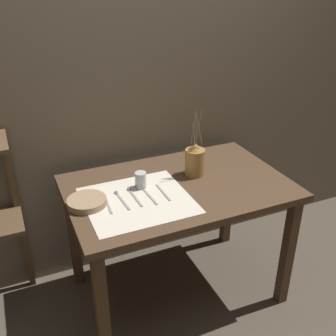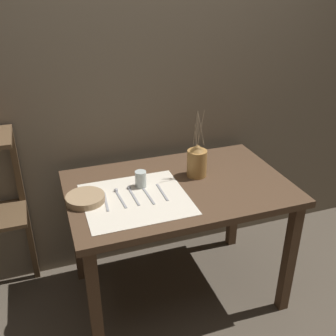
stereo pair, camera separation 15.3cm
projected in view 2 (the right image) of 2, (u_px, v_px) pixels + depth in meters
The scene contains 12 objects.
ground_plane at pixel (177, 290), 2.59m from camera, with size 12.00×12.00×0.00m, color brown.
stone_wall_back at pixel (151, 92), 2.48m from camera, with size 7.00×0.06×2.40m.
wooden_table at pixel (178, 201), 2.28m from camera, with size 1.26×0.80×0.80m.
linen_cloth at pixel (136, 199), 2.09m from camera, with size 0.55×0.51×0.00m.
pitcher_with_flowers at pixel (197, 161), 2.29m from camera, with size 0.12×0.12×0.41m.
wooden_bowl at pixel (85, 199), 2.06m from camera, with size 0.20×0.20×0.04m.
glass_tumbler_near at pixel (141, 179), 2.19m from camera, with size 0.06×0.06×0.09m.
fork_inner at pixel (106, 202), 2.06m from camera, with size 0.03×0.19×0.00m.
spoon_inner at pixel (118, 194), 2.13m from camera, with size 0.03×0.20×0.02m.
spoon_outer at pixel (131, 191), 2.15m from camera, with size 0.02×0.20×0.02m.
knife_center at pixel (148, 196), 2.12m from camera, with size 0.02×0.19×0.00m.
fork_outer at pixel (162, 192), 2.15m from camera, with size 0.01×0.19×0.00m.
Camera 2 is at (-0.70, -1.82, 1.89)m, focal length 42.00 mm.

